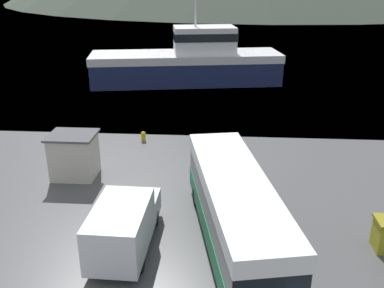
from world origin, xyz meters
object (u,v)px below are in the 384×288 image
(delivery_van, at_px, (124,224))
(fishing_boat, at_px, (189,61))
(small_boat, at_px, (214,58))
(tour_bus, at_px, (235,208))
(dock_kiosk, at_px, (74,155))

(delivery_van, xyz_separation_m, fishing_boat, (0.40, 30.00, 1.09))
(small_boat, bearing_deg, tour_bus, 110.62)
(dock_kiosk, bearing_deg, delivery_van, -57.21)
(tour_bus, xyz_separation_m, fishing_boat, (-4.20, 29.41, 0.48))
(delivery_van, bearing_deg, small_boat, 87.52)
(delivery_van, xyz_separation_m, small_boat, (2.84, 42.19, -0.76))
(tour_bus, relative_size, dock_kiosk, 4.14)
(dock_kiosk, xyz_separation_m, small_boat, (7.21, 35.40, -0.85))
(delivery_van, height_order, fishing_boat, fishing_boat)
(fishing_boat, bearing_deg, dock_kiosk, 158.95)
(delivery_van, distance_m, small_boat, 42.29)
(tour_bus, xyz_separation_m, small_boat, (-1.76, 41.60, -1.36))
(small_boat, bearing_deg, dock_kiosk, 96.69)
(tour_bus, height_order, dock_kiosk, tour_bus)
(delivery_van, bearing_deg, fishing_boat, 90.62)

